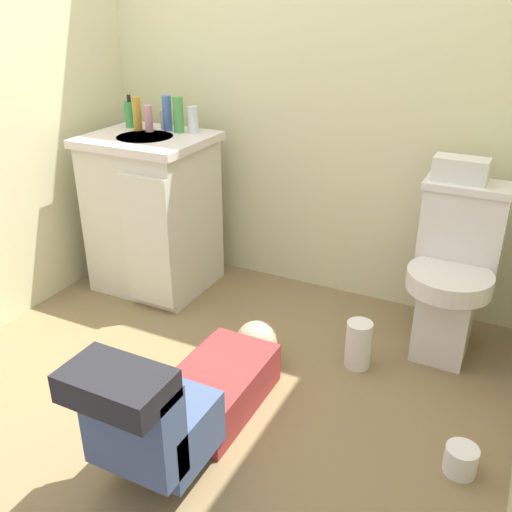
{
  "coord_description": "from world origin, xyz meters",
  "views": [
    {
      "loc": [
        1.01,
        -1.64,
        1.47
      ],
      "look_at": [
        0.03,
        0.3,
        0.45
      ],
      "focal_mm": 39.82,
      "sensor_mm": 36.0,
      "label": 1
    }
  ],
  "objects": [
    {
      "name": "bottle_amber",
      "position": [
        -0.84,
        0.69,
        0.9
      ],
      "size": [
        0.04,
        0.04,
        0.17
      ],
      "primitive_type": "cylinder",
      "color": "gold",
      "rests_on": "vanity_cabinet"
    },
    {
      "name": "bottle_clear",
      "position": [
        -0.55,
        0.76,
        0.89
      ],
      "size": [
        0.05,
        0.05,
        0.13
      ],
      "primitive_type": "cylinder",
      "color": "silver",
      "rests_on": "vanity_cabinet"
    },
    {
      "name": "person_plumber",
      "position": [
        0.09,
        -0.32,
        0.18
      ],
      "size": [
        0.39,
        1.06,
        0.52
      ],
      "color": "maroon",
      "rests_on": "ground_plane"
    },
    {
      "name": "paper_towel_roll",
      "position": [
        0.49,
        0.36,
        0.11
      ],
      "size": [
        0.11,
        0.11,
        0.21
      ],
      "primitive_type": "cylinder",
      "color": "white",
      "rests_on": "ground_plane"
    },
    {
      "name": "toilet_paper_roll",
      "position": [
        0.98,
        -0.06,
        0.05
      ],
      "size": [
        0.11,
        0.11,
        0.1
      ],
      "primitive_type": "cylinder",
      "color": "white",
      "rests_on": "ground_plane"
    },
    {
      "name": "faucet",
      "position": [
        -0.73,
        0.75,
        0.87
      ],
      "size": [
        0.02,
        0.02,
        0.1
      ],
      "primitive_type": "cylinder",
      "color": "silver",
      "rests_on": "vanity_cabinet"
    },
    {
      "name": "wall_back",
      "position": [
        0.0,
        1.02,
        1.2
      ],
      "size": [
        2.44,
        0.08,
        2.4
      ],
      "primitive_type": "cube",
      "color": "beige",
      "rests_on": "ground_plane"
    },
    {
      "name": "toilet",
      "position": [
        0.79,
        0.68,
        0.37
      ],
      "size": [
        0.36,
        0.46,
        0.75
      ],
      "color": "silver",
      "rests_on": "ground_plane"
    },
    {
      "name": "soap_dispenser",
      "position": [
        -0.92,
        0.73,
        0.89
      ],
      "size": [
        0.06,
        0.06,
        0.17
      ],
      "color": "green",
      "rests_on": "vanity_cabinet"
    },
    {
      "name": "ground_plane",
      "position": [
        0.0,
        0.0,
        -0.02
      ],
      "size": [
        2.78,
        2.95,
        0.04
      ],
      "primitive_type": "cube",
      "color": "olive"
    },
    {
      "name": "bottle_blue",
      "position": [
        -0.7,
        0.75,
        0.91
      ],
      "size": [
        0.05,
        0.05,
        0.17
      ],
      "primitive_type": "cylinder",
      "color": "#456CB2",
      "rests_on": "vanity_cabinet"
    },
    {
      "name": "tissue_box",
      "position": [
        0.75,
        0.77,
        0.8
      ],
      "size": [
        0.22,
        0.11,
        0.1
      ],
      "primitive_type": "cube",
      "color": "silver",
      "rests_on": "toilet"
    },
    {
      "name": "vanity_cabinet",
      "position": [
        -0.72,
        0.61,
        0.42
      ],
      "size": [
        0.6,
        0.53,
        0.82
      ],
      "color": "silver",
      "rests_on": "ground_plane"
    },
    {
      "name": "bottle_pink",
      "position": [
        -0.77,
        0.69,
        0.89
      ],
      "size": [
        0.04,
        0.04,
        0.13
      ],
      "primitive_type": "cylinder",
      "color": "pink",
      "rests_on": "vanity_cabinet"
    },
    {
      "name": "bottle_green",
      "position": [
        -0.62,
        0.74,
        0.91
      ],
      "size": [
        0.05,
        0.05,
        0.18
      ],
      "primitive_type": "cylinder",
      "color": "#4A9E4A",
      "rests_on": "vanity_cabinet"
    }
  ]
}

